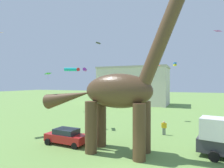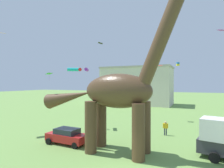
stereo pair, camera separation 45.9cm
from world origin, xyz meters
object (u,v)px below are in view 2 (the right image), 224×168
object	(u,v)px
parked_sedan_left	(67,136)
kite_near_low	(221,30)
kite_trailing	(100,43)
kite_drifting	(160,65)
dinosaur_sculpture	(117,91)
kite_high_right	(74,70)
kite_apex	(85,70)
kite_high_left	(0,33)
kite_far_right	(49,74)
person_watching_child	(165,127)
kite_mid_right	(178,64)

from	to	relation	value
parked_sedan_left	kite_near_low	bearing A→B (deg)	44.96
kite_trailing	kite_drifting	distance (m)	10.31
dinosaur_sculpture	kite_drifting	world-z (taller)	dinosaur_sculpture
parked_sedan_left	kite_trailing	bearing A→B (deg)	103.58
kite_trailing	parked_sedan_left	bearing A→B (deg)	-79.48
kite_high_right	kite_apex	bearing A→B (deg)	-49.41
kite_high_left	kite_far_right	xyz separation A→B (m)	(8.33, -0.66, -5.26)
dinosaur_sculpture	kite_high_right	bearing A→B (deg)	140.39
kite_trailing	kite_high_right	bearing A→B (deg)	142.54
kite_drifting	kite_far_right	bearing A→B (deg)	-117.15
dinosaur_sculpture	kite_trailing	size ratio (longest dim) A/B	12.46
kite_high_left	kite_near_low	xyz separation A→B (m)	(25.16, 12.58, 0.68)
person_watching_child	kite_far_right	size ratio (longest dim) A/B	2.01
kite_far_right	parked_sedan_left	bearing A→B (deg)	2.52
dinosaur_sculpture	kite_high_left	distance (m)	17.36
kite_trailing	kite_far_right	world-z (taller)	kite_trailing
parked_sedan_left	kite_near_low	xyz separation A→B (m)	(14.66, 13.15, 12.15)
kite_trailing	kite_far_right	bearing A→B (deg)	-90.41
kite_high_left	kite_apex	xyz separation A→B (m)	(8.22, 6.52, -4.38)
dinosaur_sculpture	kite_near_low	distance (m)	17.85
dinosaur_sculpture	kite_trailing	distance (m)	15.26
kite_drifting	kite_apex	bearing A→B (deg)	-132.79
parked_sedan_left	kite_far_right	bearing A→B (deg)	-174.42
kite_apex	kite_near_low	bearing A→B (deg)	19.69
person_watching_child	kite_drifting	world-z (taller)	kite_drifting
dinosaur_sculpture	kite_high_right	xyz separation A→B (m)	(-18.40, 19.69, 3.61)
person_watching_child	kite_mid_right	distance (m)	14.70
kite_trailing	kite_drifting	bearing A→B (deg)	31.27
kite_drifting	kite_high_left	bearing A→B (deg)	-136.79
kite_mid_right	kite_far_right	size ratio (longest dim) A/B	0.74
kite_high_right	parked_sedan_left	bearing A→B (deg)	-56.46
kite_mid_right	kite_apex	size ratio (longest dim) A/B	0.37
parked_sedan_left	kite_drifting	world-z (taller)	kite_drifting
kite_apex	parked_sedan_left	bearing A→B (deg)	-72.19
kite_trailing	kite_high_right	size ratio (longest dim) A/B	0.44
kite_high_left	person_watching_child	bearing A→B (deg)	19.24
kite_mid_right	kite_far_right	world-z (taller)	kite_mid_right
person_watching_child	kite_drifting	size ratio (longest dim) A/B	1.79
kite_drifting	kite_high_right	world-z (taller)	kite_high_right
dinosaur_sculpture	kite_near_low	world-z (taller)	dinosaur_sculpture
kite_trailing	kite_high_right	distance (m)	14.13
kite_apex	kite_far_right	bearing A→B (deg)	-89.12
dinosaur_sculpture	kite_near_low	xyz separation A→B (m)	(9.24, 13.26, 7.58)
kite_drifting	kite_trailing	bearing A→B (deg)	-148.73
person_watching_child	kite_high_right	bearing A→B (deg)	70.99
kite_trailing	kite_high_left	distance (m)	13.59
kite_near_low	parked_sedan_left	bearing A→B (deg)	-138.10
person_watching_child	kite_far_right	xyz separation A→B (m)	(-10.64, -7.29, 6.03)
kite_high_right	kite_apex	world-z (taller)	kite_high_right
kite_high_left	kite_far_right	distance (m)	9.88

